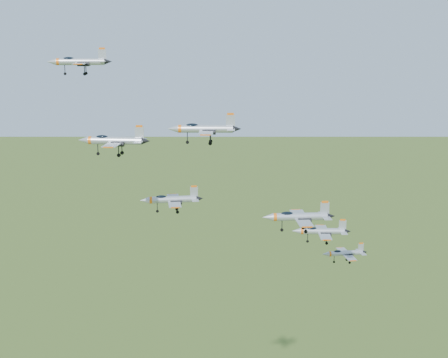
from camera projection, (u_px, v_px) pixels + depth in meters
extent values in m
cylinder|color=#A3A9B0|center=(81.00, 62.00, 127.81)|extent=(9.86, 2.88, 1.41)
cone|color=#A3A9B0|center=(51.00, 62.00, 127.30)|extent=(2.14, 1.69, 1.41)
cone|color=black|center=(108.00, 62.00, 128.30)|extent=(1.68, 1.42, 1.20)
ellipsoid|color=black|center=(69.00, 59.00, 127.49)|extent=(2.51, 1.37, 0.89)
cube|color=#A3A9B0|center=(80.00, 64.00, 124.94)|extent=(3.19, 5.10, 0.15)
cube|color=#A3A9B0|center=(84.00, 62.00, 130.84)|extent=(3.19, 5.10, 0.15)
cube|color=#A3A9B0|center=(102.00, 54.00, 127.88)|extent=(1.63, 0.38, 2.28)
cube|color=orange|center=(102.00, 48.00, 127.62)|extent=(1.20, 0.33, 0.38)
cylinder|color=#A3A9B0|center=(115.00, 141.00, 116.29)|extent=(10.09, 4.70, 1.47)
cone|color=#A3A9B0|center=(83.00, 140.00, 116.82)|extent=(2.40, 2.05, 1.47)
cone|color=black|center=(146.00, 141.00, 115.77)|extent=(1.90, 1.70, 1.25)
ellipsoid|color=black|center=(102.00, 137.00, 116.38)|extent=(2.69, 1.81, 0.93)
cube|color=#A3A9B0|center=(112.00, 145.00, 113.26)|extent=(4.08, 5.54, 0.16)
cube|color=#A3A9B0|center=(121.00, 139.00, 119.40)|extent=(4.08, 5.54, 0.16)
cube|color=#A3A9B0|center=(139.00, 133.00, 115.55)|extent=(1.65, 0.68, 2.37)
cube|color=orange|center=(139.00, 126.00, 115.27)|extent=(1.23, 0.55, 0.40)
cylinder|color=#A3A9B0|center=(205.00, 129.00, 105.81)|extent=(9.35, 3.69, 1.35)
cone|color=#A3A9B0|center=(173.00, 129.00, 105.90)|extent=(2.15, 1.78, 1.35)
cone|color=black|center=(237.00, 129.00, 105.73)|extent=(1.69, 1.48, 1.14)
ellipsoid|color=black|center=(192.00, 126.00, 105.74)|extent=(2.45, 1.52, 0.85)
cube|color=#A3A9B0|center=(206.00, 133.00, 103.04)|extent=(3.47, 5.01, 0.14)
cube|color=#A3A9B0|center=(207.00, 128.00, 108.69)|extent=(3.47, 5.01, 0.14)
cube|color=#A3A9B0|center=(230.00, 121.00, 105.44)|extent=(1.53, 0.52, 2.17)
cube|color=orange|center=(230.00, 114.00, 105.19)|extent=(1.14, 0.43, 0.36)
cylinder|color=#A3A9B0|center=(173.00, 199.00, 130.61)|extent=(9.93, 2.50, 1.42)
cone|color=#A3A9B0|center=(144.00, 200.00, 129.86)|extent=(2.11, 1.63, 1.42)
cone|color=black|center=(200.00, 199.00, 131.34)|extent=(1.65, 1.37, 1.21)
ellipsoid|color=black|center=(161.00, 197.00, 130.19)|extent=(2.50, 1.28, 0.90)
cube|color=#A3A9B0|center=(175.00, 204.00, 127.74)|extent=(3.03, 5.05, 0.15)
cube|color=#A3A9B0|center=(173.00, 197.00, 133.66)|extent=(3.03, 5.05, 0.15)
cube|color=#A3A9B0|center=(194.00, 192.00, 130.86)|extent=(1.64, 0.31, 2.29)
cube|color=orange|center=(194.00, 186.00, 130.60)|extent=(1.21, 0.28, 0.38)
cylinder|color=#A3A9B0|center=(300.00, 217.00, 112.74)|extent=(9.93, 3.13, 1.42)
cone|color=#A3A9B0|center=(268.00, 217.00, 112.36)|extent=(2.19, 1.74, 1.42)
cone|color=black|center=(331.00, 216.00, 113.10)|extent=(1.72, 1.46, 1.21)
ellipsoid|color=black|center=(287.00, 214.00, 112.47)|extent=(2.55, 1.43, 0.90)
cube|color=#A3A9B0|center=(304.00, 223.00, 109.83)|extent=(3.32, 5.17, 0.15)
cube|color=#A3A9B0|center=(298.00, 213.00, 115.79)|extent=(3.32, 5.17, 0.15)
cube|color=#A3A9B0|center=(325.00, 208.00, 112.70)|extent=(1.64, 0.42, 2.29)
cube|color=orange|center=(325.00, 202.00, 112.44)|extent=(1.21, 0.36, 0.38)
cylinder|color=#A3A9B0|center=(322.00, 231.00, 134.95)|extent=(9.46, 3.79, 1.36)
cone|color=#A3A9B0|center=(296.00, 231.00, 135.08)|extent=(2.18, 1.81, 1.36)
cone|color=black|center=(348.00, 231.00, 134.83)|extent=(1.72, 1.50, 1.16)
ellipsoid|color=black|center=(312.00, 229.00, 134.89)|extent=(2.48, 1.55, 0.87)
cube|color=#A3A9B0|center=(325.00, 237.00, 132.14)|extent=(3.54, 5.08, 0.15)
cube|color=#A3A9B0|center=(322.00, 228.00, 137.87)|extent=(3.54, 5.08, 0.15)
cube|color=#A3A9B0|center=(343.00, 225.00, 134.54)|extent=(1.55, 0.53, 2.20)
cube|color=orange|center=(343.00, 220.00, 134.29)|extent=(1.15, 0.44, 0.37)
cylinder|color=#A3A9B0|center=(346.00, 253.00, 146.28)|extent=(8.28, 1.92, 1.18)
cone|color=#A3A9B0|center=(325.00, 254.00, 145.56)|extent=(1.74, 1.33, 1.18)
cone|color=black|center=(365.00, 252.00, 146.99)|extent=(1.36, 1.12, 1.01)
ellipsoid|color=black|center=(337.00, 252.00, 145.89)|extent=(2.07, 1.03, 0.75)
cube|color=#A3A9B0|center=(350.00, 258.00, 143.90)|extent=(2.45, 4.18, 0.13)
cube|color=#A3A9B0|center=(343.00, 250.00, 148.82)|extent=(2.45, 4.18, 0.13)
cube|color=#A3A9B0|center=(361.00, 247.00, 146.57)|extent=(1.37, 0.23, 1.91)
cube|color=orange|center=(361.00, 243.00, 146.35)|extent=(1.01, 0.22, 0.32)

